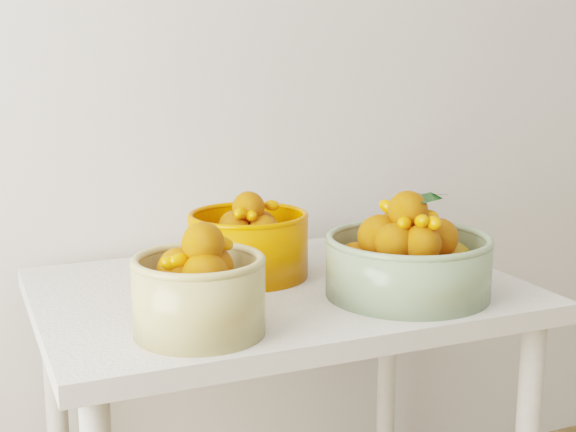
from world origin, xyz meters
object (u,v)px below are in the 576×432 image
at_px(bowl_cream, 199,291).
at_px(bowl_orange, 249,243).
at_px(table, 279,328).
at_px(bowl_green, 408,259).

xyz_separation_m(bowl_cream, bowl_orange, (0.20, 0.30, -0.00)).
bearing_deg(table, bowl_cream, -138.19).
bearing_deg(bowl_orange, table, -69.13).
bearing_deg(bowl_green, table, 142.84).
distance_m(table, bowl_green, 0.32).
bearing_deg(table, bowl_orange, 110.87).
distance_m(bowl_cream, bowl_green, 0.46).
height_order(bowl_cream, bowl_green, bowl_green).
bearing_deg(bowl_orange, bowl_cream, -123.90).
xyz_separation_m(bowl_cream, bowl_green, (0.45, 0.05, -0.00)).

